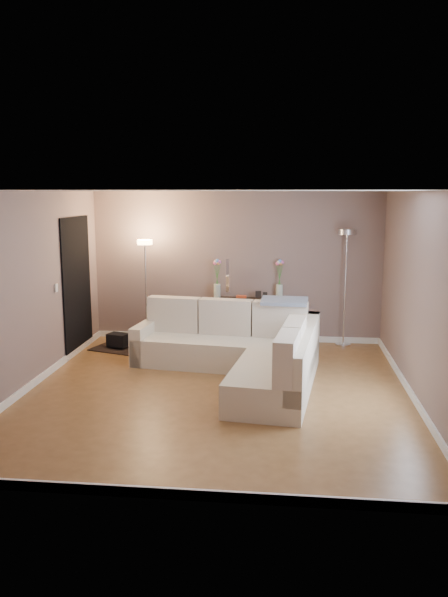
# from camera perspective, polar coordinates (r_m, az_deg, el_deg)

# --- Properties ---
(floor) EXTENTS (5.00, 5.50, 0.01)m
(floor) POSITION_cam_1_polar(r_m,az_deg,el_deg) (7.74, -0.65, -9.15)
(floor) COLOR brown
(floor) RESTS_ON ground
(ceiling) EXTENTS (5.00, 5.50, 0.01)m
(ceiling) POSITION_cam_1_polar(r_m,az_deg,el_deg) (7.29, -0.69, 10.57)
(ceiling) COLOR white
(ceiling) RESTS_ON ground
(wall_back) EXTENTS (5.00, 0.02, 2.60)m
(wall_back) POSITION_cam_1_polar(r_m,az_deg,el_deg) (10.12, 1.20, 3.11)
(wall_back) COLOR #7D6560
(wall_back) RESTS_ON ground
(wall_front) EXTENTS (5.00, 0.02, 2.60)m
(wall_front) POSITION_cam_1_polar(r_m,az_deg,el_deg) (4.74, -4.65, -5.35)
(wall_front) COLOR #7D6560
(wall_front) RESTS_ON ground
(wall_left) EXTENTS (0.02, 5.50, 2.60)m
(wall_left) POSITION_cam_1_polar(r_m,az_deg,el_deg) (8.09, -18.61, 0.72)
(wall_left) COLOR #7D6560
(wall_left) RESTS_ON ground
(wall_right) EXTENTS (0.02, 5.50, 2.60)m
(wall_right) POSITION_cam_1_polar(r_m,az_deg,el_deg) (7.53, 18.66, 0.03)
(wall_right) COLOR #7D6560
(wall_right) RESTS_ON ground
(baseboard_back) EXTENTS (5.00, 0.03, 0.10)m
(baseboard_back) POSITION_cam_1_polar(r_m,az_deg,el_deg) (10.33, 1.16, -3.81)
(baseboard_back) COLOR white
(baseboard_back) RESTS_ON ground
(baseboard_front) EXTENTS (5.00, 0.03, 0.10)m
(baseboard_front) POSITION_cam_1_polar(r_m,az_deg,el_deg) (5.24, -4.39, -18.55)
(baseboard_front) COLOR white
(baseboard_front) RESTS_ON ground
(baseboard_left) EXTENTS (0.03, 5.50, 0.10)m
(baseboard_left) POSITION_cam_1_polar(r_m,az_deg,el_deg) (8.37, -17.95, -7.75)
(baseboard_left) COLOR white
(baseboard_left) RESTS_ON ground
(baseboard_right) EXTENTS (0.03, 5.50, 0.10)m
(baseboard_right) POSITION_cam_1_polar(r_m,az_deg,el_deg) (7.84, 17.94, -8.99)
(baseboard_right) COLOR white
(baseboard_right) RESTS_ON ground
(doorway) EXTENTS (0.02, 1.20, 2.20)m
(doorway) POSITION_cam_1_polar(r_m,az_deg,el_deg) (9.66, -14.20, 1.24)
(doorway) COLOR black
(doorway) RESTS_ON ground
(switch_plate) EXTENTS (0.02, 0.08, 0.12)m
(switch_plate) POSITION_cam_1_polar(r_m,az_deg,el_deg) (8.86, -16.12, 1.01)
(switch_plate) COLOR white
(switch_plate) RESTS_ON ground
(sectional_sofa) EXTENTS (2.83, 2.94, 0.96)m
(sectional_sofa) POSITION_cam_1_polar(r_m,az_deg,el_deg) (8.33, 1.92, -5.11)
(sectional_sofa) COLOR beige
(sectional_sofa) RESTS_ON floor
(throw_blanket) EXTENTS (0.72, 0.45, 0.09)m
(throw_blanket) POSITION_cam_1_polar(r_m,az_deg,el_deg) (8.77, 5.94, -0.25)
(throw_blanket) COLOR gray
(throw_blanket) RESTS_ON sectional_sofa
(console_table) EXTENTS (1.28, 0.41, 0.78)m
(console_table) POSITION_cam_1_polar(r_m,az_deg,el_deg) (10.12, 1.92, -1.84)
(console_table) COLOR black
(console_table) RESTS_ON floor
(leaning_mirror) EXTENTS (0.90, 0.09, 0.70)m
(leaning_mirror) POSITION_cam_1_polar(r_m,az_deg,el_deg) (10.15, 2.41, 2.27)
(leaning_mirror) COLOR black
(leaning_mirror) RESTS_ON console_table
(table_decor) EXTENTS (0.54, 0.13, 0.13)m
(table_decor) POSITION_cam_1_polar(r_m,az_deg,el_deg) (10.01, 2.36, 0.25)
(table_decor) COLOR #D64A25
(table_decor) RESTS_ON console_table
(flower_vase_left) EXTENTS (0.15, 0.12, 0.67)m
(flower_vase_left) POSITION_cam_1_polar(r_m,az_deg,el_deg) (10.02, -0.68, 1.73)
(flower_vase_left) COLOR silver
(flower_vase_left) RESTS_ON console_table
(flower_vase_right) EXTENTS (0.15, 0.12, 0.67)m
(flower_vase_right) POSITION_cam_1_polar(r_m,az_deg,el_deg) (10.01, 5.46, 1.66)
(flower_vase_right) COLOR silver
(flower_vase_right) RESTS_ON console_table
(floor_lamp_lit) EXTENTS (0.32, 0.32, 1.80)m
(floor_lamp_lit) POSITION_cam_1_polar(r_m,az_deg,el_deg) (9.91, -7.70, 2.69)
(floor_lamp_lit) COLOR silver
(floor_lamp_lit) RESTS_ON floor
(floor_lamp_unlit) EXTENTS (0.35, 0.35, 1.98)m
(floor_lamp_unlit) POSITION_cam_1_polar(r_m,az_deg,el_deg) (9.91, 11.87, 3.31)
(floor_lamp_unlit) COLOR silver
(floor_lamp_unlit) RESTS_ON floor
(charcoal_rug) EXTENTS (1.39, 1.20, 0.02)m
(charcoal_rug) POSITION_cam_1_polar(r_m,az_deg,el_deg) (9.93, -9.05, -4.77)
(charcoal_rug) COLOR black
(charcoal_rug) RESTS_ON floor
(black_bag) EXTENTS (0.39, 0.33, 0.21)m
(black_bag) POSITION_cam_1_polar(r_m,az_deg,el_deg) (9.92, -10.33, -4.01)
(black_bag) COLOR black
(black_bag) RESTS_ON charcoal_rug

